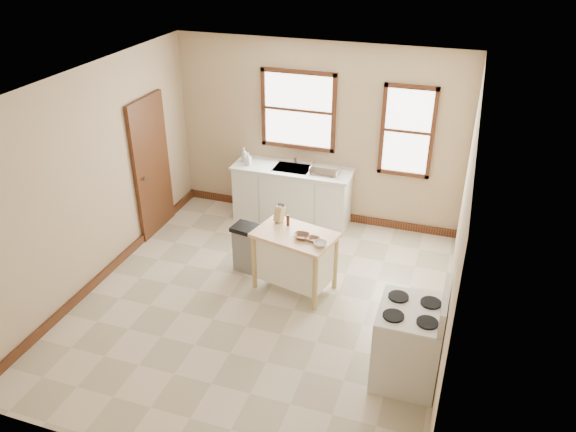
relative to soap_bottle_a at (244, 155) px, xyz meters
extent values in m
plane|color=beige|center=(1.09, -2.20, -1.03)|extent=(5.00, 5.00, 0.00)
plane|color=white|center=(1.09, -2.20, 1.77)|extent=(5.00, 5.00, 0.00)
cube|color=tan|center=(1.09, 0.30, 0.37)|extent=(4.50, 0.04, 2.80)
cube|color=tan|center=(-1.16, -2.20, 0.37)|extent=(0.04, 5.00, 2.80)
cube|color=tan|center=(3.34, -2.20, 0.37)|extent=(0.04, 5.00, 2.80)
cube|color=#38130F|center=(-1.12, -0.90, 0.02)|extent=(0.06, 0.90, 2.10)
cube|color=#38130F|center=(1.09, 0.27, -0.97)|extent=(4.50, 0.04, 0.12)
cube|color=#38130F|center=(-1.13, -2.20, -0.97)|extent=(0.04, 5.00, 0.12)
cylinder|color=silver|center=(0.79, 0.18, 0.00)|extent=(0.03, 0.03, 0.22)
imported|color=#B2B2B2|center=(0.00, 0.00, 0.00)|extent=(0.10, 0.10, 0.23)
imported|color=#B2B2B2|center=(0.10, -0.09, -0.02)|extent=(0.09, 0.10, 0.20)
cylinder|color=#422011|center=(1.24, -1.56, -0.14)|extent=(0.05, 0.05, 0.15)
imported|color=brown|center=(1.50, -1.81, -0.19)|extent=(0.20, 0.20, 0.05)
imported|color=brown|center=(1.66, -1.82, -0.19)|extent=(0.16, 0.16, 0.04)
imported|color=silver|center=(1.77, -1.91, -0.19)|extent=(0.22, 0.22, 0.05)
camera|label=1|loc=(3.24, -7.54, 3.35)|focal=35.00mm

